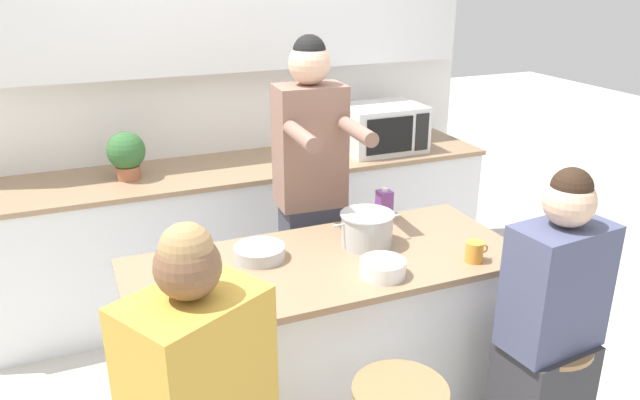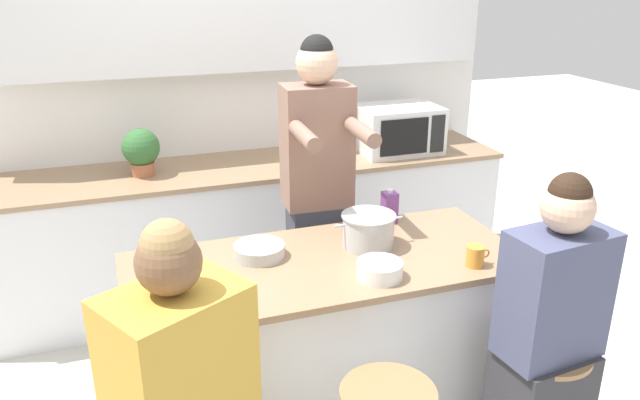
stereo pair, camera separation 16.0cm
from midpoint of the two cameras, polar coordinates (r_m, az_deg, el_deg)
name	(u,v)px [view 1 (the left image)]	position (r m, az deg, el deg)	size (l,w,h in m)	color
wall_back	(218,55)	(4.11, -10.42, 12.89)	(3.55, 0.22, 2.70)	white
back_counter	(240,231)	(4.11, -8.45, -2.88)	(3.29, 0.66, 0.90)	silver
kitchen_island	(326,348)	(2.91, -1.05, -13.38)	(1.71, 0.73, 0.90)	black
person_cooking	(311,207)	(3.23, -2.27, -0.64)	(0.37, 0.58, 1.78)	#383842
person_seated_near	(546,353)	(2.65, 18.34, -13.20)	(0.40, 0.30, 1.42)	#333338
cooking_pot	(367,229)	(2.79, 2.68, -2.70)	(0.33, 0.24, 0.15)	#B7BABC
fruit_bowl	(383,268)	(2.55, 3.96, -6.25)	(0.19, 0.19, 0.07)	white
mixing_bowl_steel	(260,253)	(2.70, -7.25, -4.81)	(0.22, 0.22, 0.06)	#B7BABC
coffee_cup_near	(475,252)	(2.71, 12.32, -4.66)	(0.11, 0.08, 0.09)	orange
banana_bunch	(222,278)	(2.53, -10.74, -7.08)	(0.15, 0.11, 0.05)	yellow
juice_carton	(384,205)	(3.07, 4.41, -0.50)	(0.07, 0.07, 0.17)	#7A428E
microwave	(382,128)	(4.21, 4.59, 6.59)	(0.53, 0.40, 0.31)	white
potted_plant	(126,153)	(3.81, -18.45, 4.06)	(0.22, 0.22, 0.28)	#A86042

